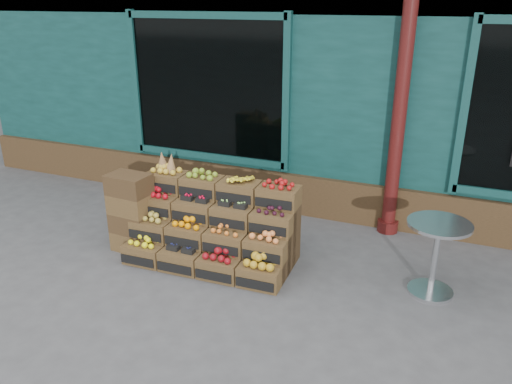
% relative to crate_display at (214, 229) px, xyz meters
% --- Properties ---
extents(ground, '(60.00, 60.00, 0.00)m').
position_rel_crate_display_xyz_m(ground, '(0.65, -0.46, -0.38)').
color(ground, '#47474A').
rests_on(ground, ground).
extents(shop_facade, '(12.00, 6.24, 4.80)m').
position_rel_crate_display_xyz_m(shop_facade, '(0.66, 4.65, 2.02)').
color(shop_facade, '#103836').
rests_on(shop_facade, ground).
extents(crate_display, '(2.00, 1.03, 1.23)m').
position_rel_crate_display_xyz_m(crate_display, '(0.00, 0.00, 0.00)').
color(crate_display, '#503A1F').
rests_on(crate_display, ground).
extents(spare_crates, '(0.52, 0.38, 1.01)m').
position_rel_crate_display_xyz_m(spare_crates, '(-1.05, -0.20, 0.12)').
color(spare_crates, '#503A1F').
rests_on(spare_crates, ground).
extents(bistro_table, '(0.66, 0.66, 0.83)m').
position_rel_crate_display_xyz_m(bistro_table, '(2.54, 0.20, 0.14)').
color(bistro_table, silver).
rests_on(bistro_table, ground).
extents(shopkeeper, '(0.78, 0.55, 2.03)m').
position_rel_crate_display_xyz_m(shopkeeper, '(-0.76, 2.38, 0.63)').
color(shopkeeper, '#1B6030').
rests_on(shopkeeper, ground).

